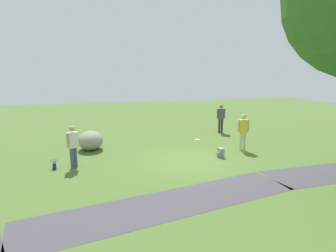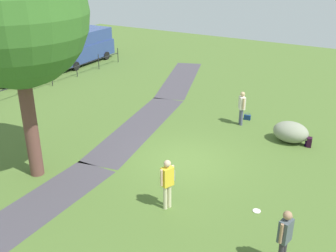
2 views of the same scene
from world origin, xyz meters
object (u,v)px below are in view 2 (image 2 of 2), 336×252
object	(u,v)px
large_shade_tree	(14,15)
parked_sedan_grey	(21,68)
lawn_boulder	(291,132)
handbag_on_grass	(247,117)
frisbee_on_grass	(257,211)
woman_with_handbag	(242,106)
passerby_on_path	(285,236)
backpack_by_boulder	(309,142)
man_near_boulder	(167,181)
delivery_van	(78,46)
spare_backpack_on_lawn	(170,176)

from	to	relation	value
large_shade_tree	parked_sedan_grey	world-z (taller)	large_shade_tree
large_shade_tree	lawn_boulder	distance (m)	11.62
handbag_on_grass	frisbee_on_grass	distance (m)	7.53
lawn_boulder	parked_sedan_grey	distance (m)	16.98
lawn_boulder	woman_with_handbag	size ratio (longest dim) A/B	0.95
large_shade_tree	passerby_on_path	bearing A→B (deg)	-90.87
woman_with_handbag	backpack_by_boulder	bearing A→B (deg)	-102.71
woman_with_handbag	man_near_boulder	world-z (taller)	man_near_boulder
handbag_on_grass	delivery_van	distance (m)	15.21
lawn_boulder	spare_backpack_on_lawn	size ratio (longest dim) A/B	3.86
delivery_van	large_shade_tree	bearing A→B (deg)	-142.95
man_near_boulder	large_shade_tree	bearing A→B (deg)	96.72
large_shade_tree	parked_sedan_grey	distance (m)	13.34
backpack_by_boulder	parked_sedan_grey	world-z (taller)	parked_sedan_grey
parked_sedan_grey	spare_backpack_on_lawn	bearing A→B (deg)	-111.63
frisbee_on_grass	handbag_on_grass	bearing A→B (deg)	22.49
woman_with_handbag	spare_backpack_on_lawn	world-z (taller)	woman_with_handbag
handbag_on_grass	delivery_van	world-z (taller)	delivery_van
man_near_boulder	parked_sedan_grey	xyz separation A→B (m)	(7.09, 14.92, -0.18)
large_shade_tree	delivery_van	distance (m)	16.83
lawn_boulder	frisbee_on_grass	world-z (taller)	lawn_boulder
delivery_van	frisbee_on_grass	bearing A→B (deg)	-122.41
handbag_on_grass	parked_sedan_grey	xyz separation A→B (m)	(-1.12, 14.55, 0.66)
large_shade_tree	frisbee_on_grass	size ratio (longest dim) A/B	32.06
large_shade_tree	lawn_boulder	bearing A→B (deg)	-44.11
lawn_boulder	parked_sedan_grey	size ratio (longest dim) A/B	0.39
man_near_boulder	delivery_van	bearing A→B (deg)	50.45
handbag_on_grass	spare_backpack_on_lawn	bearing A→B (deg)	176.80
spare_backpack_on_lawn	woman_with_handbag	bearing A→B (deg)	-2.91
frisbee_on_grass	parked_sedan_grey	size ratio (longest dim) A/B	0.06
passerby_on_path	delivery_van	size ratio (longest dim) A/B	0.30
large_shade_tree	spare_backpack_on_lawn	size ratio (longest dim) A/B	20.11
passerby_on_path	spare_backpack_on_lawn	world-z (taller)	passerby_on_path
backpack_by_boulder	frisbee_on_grass	world-z (taller)	backpack_by_boulder
spare_backpack_on_lawn	backpack_by_boulder	bearing A→B (deg)	-34.31
woman_with_handbag	delivery_van	bearing A→B (deg)	71.52
passerby_on_path	parked_sedan_grey	distance (m)	20.33
lawn_boulder	man_near_boulder	bearing A→B (deg)	163.32
backpack_by_boulder	parked_sedan_grey	size ratio (longest dim) A/B	0.10
passerby_on_path	backpack_by_boulder	bearing A→B (deg)	7.37
handbag_on_grass	frisbee_on_grass	xyz separation A→B (m)	(-6.96, -2.88, -0.13)
man_near_boulder	lawn_boulder	bearing A→B (deg)	-16.68
delivery_van	spare_backpack_on_lawn	bearing A→B (deg)	-127.43
passerby_on_path	delivery_van	xyz separation A→B (m)	(13.10, 18.80, 0.27)
handbag_on_grass	parked_sedan_grey	world-z (taller)	parked_sedan_grey
lawn_boulder	delivery_van	xyz separation A→B (m)	(5.51, 17.01, 0.83)
spare_backpack_on_lawn	parked_sedan_grey	size ratio (longest dim) A/B	0.10
delivery_van	backpack_by_boulder	bearing A→B (deg)	-107.44
frisbee_on_grass	delivery_van	size ratio (longest dim) A/B	0.04
handbag_on_grass	spare_backpack_on_lawn	xyz separation A→B (m)	(-6.75, 0.38, 0.05)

